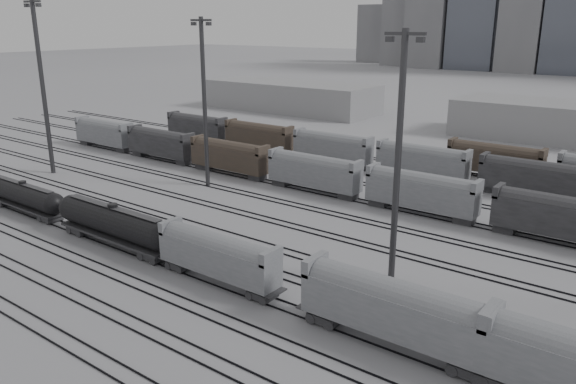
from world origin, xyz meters
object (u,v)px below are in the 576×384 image
Objects in this scene: hopper_car_b at (394,307)px; light_mast_c at (398,156)px; tank_car_a at (24,195)px; tank_car_b at (114,223)px; hopper_car_a at (218,254)px; light_mast_a at (42,84)px.

light_mast_c is (-5.17, 10.03, 9.24)m from hopper_car_b.
tank_car_a is 19.23m from tank_car_b.
hopper_car_a is 0.89× the size of hopper_car_b.
light_mast_a is (-69.97, 13.70, 11.43)m from hopper_car_b.
tank_car_a is 24.56m from light_mast_a.
hopper_car_a is 19.30m from light_mast_c.
hopper_car_a is at bearing 0.00° from tank_car_b.
hopper_car_b is at bearing 0.00° from tank_car_b.
light_mast_c is at bearing 11.65° from tank_car_a.
hopper_car_a is 0.58× the size of light_mast_c.
tank_car_b is 1.39× the size of hopper_car_a.
tank_car_b is 32.63m from light_mast_c.
light_mast_a reaches higher than light_mast_c.
tank_car_a is 1.22× the size of hopper_car_a.
tank_car_a is 0.60× the size of light_mast_a.
hopper_car_a is 18.58m from hopper_car_b.
tank_car_b is 0.68× the size of light_mast_a.
tank_car_b is at bearing -21.17° from light_mast_a.
hopper_car_a is at bearing 180.00° from hopper_car_b.
hopper_car_a is (35.24, 0.00, 0.64)m from tank_car_a.
hopper_car_b is at bearing 0.00° from hopper_car_a.
hopper_car_b is 14.59m from light_mast_c.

